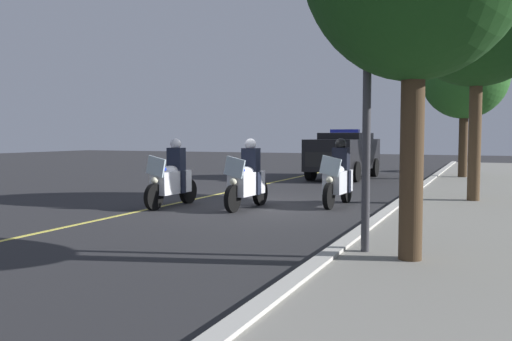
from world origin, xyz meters
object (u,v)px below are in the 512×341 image
object	(u,v)px
police_motorcycle_trailing	(338,178)
police_suv	(344,153)
police_motorcycle_lead_right	(247,180)
police_motorcycle_lead_left	(172,179)
tree_mid_block	(478,19)
tree_far_back	(465,77)
cyclist_background	(414,155)
traffic_light	(367,40)

from	to	relation	value
police_motorcycle_trailing	police_suv	xyz separation A→B (m)	(-8.68, -2.05, 0.37)
police_motorcycle_lead_right	police_suv	world-z (taller)	police_suv
police_motorcycle_lead_left	police_motorcycle_lead_right	size ratio (longest dim) A/B	1.00
tree_mid_block	police_motorcycle_lead_left	bearing A→B (deg)	-63.02
police_motorcycle_lead_left	tree_far_back	world-z (taller)	tree_far_back
police_motorcycle_lead_left	cyclist_background	size ratio (longest dim) A/B	1.22
police_motorcycle_trailing	tree_mid_block	xyz separation A→B (m)	(-1.71, 3.15, 4.07)
cyclist_background	tree_far_back	world-z (taller)	tree_far_back
police_motorcycle_trailing	traffic_light	xyz separation A→B (m)	(5.61, 1.87, 2.45)
police_motorcycle_lead_right	cyclist_background	distance (m)	15.93
police_motorcycle_lead_right	police_motorcycle_trailing	size ratio (longest dim) A/B	1.00
traffic_light	tree_mid_block	xyz separation A→B (m)	(-7.32, 1.28, 1.62)
police_suv	tree_far_back	xyz separation A→B (m)	(-1.46, 4.58, 3.09)
police_motorcycle_lead_right	tree_far_back	bearing A→B (deg)	158.91
police_motorcycle_trailing	cyclist_background	world-z (taller)	police_motorcycle_trailing
police_motorcycle_lead_right	traffic_light	bearing A→B (deg)	41.97
police_motorcycle_lead_left	police_motorcycle_trailing	distance (m)	4.22
police_motorcycle_lead_right	traffic_light	size ratio (longest dim) A/B	0.51
police_motorcycle_lead_left	tree_mid_block	xyz separation A→B (m)	(-3.54, 6.96, 4.07)
traffic_light	tree_far_back	distance (m)	15.79
tree_mid_block	police_suv	bearing A→B (deg)	-143.25
police_suv	police_motorcycle_lead_left	bearing A→B (deg)	-9.47
cyclist_background	traffic_light	distance (m)	20.24
cyclist_background	tree_mid_block	bearing A→B (deg)	13.73
cyclist_background	police_motorcycle_lead_left	bearing A→B (deg)	-13.34
police_motorcycle_lead_right	police_motorcycle_lead_left	bearing A→B (deg)	-77.04
police_motorcycle_lead_left	cyclist_background	world-z (taller)	police_motorcycle_lead_left
cyclist_background	tree_mid_block	xyz separation A→B (m)	(12.70, 3.10, 3.93)
police_motorcycle_trailing	police_motorcycle_lead_right	bearing A→B (deg)	-53.94
police_motorcycle_lead_right	tree_mid_block	bearing A→B (deg)	121.50
police_suv	traffic_light	world-z (taller)	traffic_light
tree_far_back	tree_mid_block	bearing A→B (deg)	4.24
tree_mid_block	tree_far_back	distance (m)	8.47
police_motorcycle_lead_left	police_motorcycle_lead_right	world-z (taller)	same
police_motorcycle_lead_right	police_motorcycle_trailing	world-z (taller)	same
police_motorcycle_lead_right	traffic_light	xyz separation A→B (m)	(4.21, 3.79, 2.45)
tree_mid_block	tree_far_back	bearing A→B (deg)	-175.76
police_motorcycle_trailing	traffic_light	size ratio (longest dim) A/B	0.51
traffic_light	police_motorcycle_lead_left	bearing A→B (deg)	-123.66
police_motorcycle_trailing	tree_far_back	bearing A→B (deg)	165.98
tree_mid_block	traffic_light	bearing A→B (deg)	-9.92
police_motorcycle_lead_right	police_suv	size ratio (longest dim) A/B	0.43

